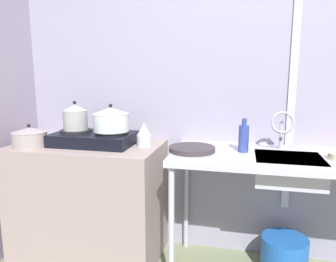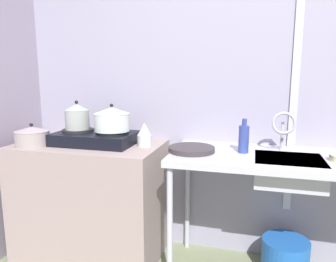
{
  "view_description": "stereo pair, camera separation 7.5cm",
  "coord_description": "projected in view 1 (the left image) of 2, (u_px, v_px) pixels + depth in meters",
  "views": [
    {
      "loc": [
        -0.26,
        -0.81,
        1.31
      ],
      "look_at": [
        -0.72,
        1.16,
        0.94
      ],
      "focal_mm": 34.09,
      "sensor_mm": 36.0,
      "label": 1
    },
    {
      "loc": [
        -0.19,
        -0.8,
        1.31
      ],
      "look_at": [
        -0.72,
        1.16,
        0.94
      ],
      "focal_mm": 34.09,
      "sensor_mm": 36.0,
      "label": 2
    }
  ],
  "objects": [
    {
      "name": "wall_back",
      "position": [
        282.0,
        82.0,
        2.18
      ],
      "size": [
        4.58,
        0.1,
        2.51
      ],
      "primitive_type": "cube",
      "color": "#918DA3",
      "rests_on": "ground"
    },
    {
      "name": "pot_beside_stove",
      "position": [
        30.0,
        137.0,
        2.12
      ],
      "size": [
        0.23,
        0.23,
        0.16
      ],
      "color": "gray",
      "rests_on": "counter_concrete"
    },
    {
      "name": "wall_metal_strip",
      "position": [
        294.0,
        63.0,
        2.08
      ],
      "size": [
        0.05,
        0.01,
        2.01
      ],
      "primitive_type": "cube",
      "color": "#B5B6C3"
    },
    {
      "name": "bottle_by_sink",
      "position": [
        244.0,
        138.0,
        1.98
      ],
      "size": [
        0.06,
        0.06,
        0.21
      ],
      "color": "#30418A",
      "rests_on": "counter_sink"
    },
    {
      "name": "faucet",
      "position": [
        282.0,
        125.0,
        1.99
      ],
      "size": [
        0.14,
        0.08,
        0.25
      ],
      "color": "#B5B6C3",
      "rests_on": "counter_sink"
    },
    {
      "name": "counter_sink",
      "position": [
        310.0,
        166.0,
        1.9
      ],
      "size": [
        1.66,
        0.59,
        0.83
      ],
      "color": "#B5B6C3",
      "rests_on": "ground"
    },
    {
      "name": "bucket_on_floor",
      "position": [
        284.0,
        255.0,
        2.11
      ],
      "size": [
        0.3,
        0.3,
        0.25
      ],
      "primitive_type": "cylinder",
      "color": "#1E57AE",
      "rests_on": "ground"
    },
    {
      "name": "stove",
      "position": [
        94.0,
        138.0,
        2.19
      ],
      "size": [
        0.55,
        0.34,
        0.1
      ],
      "color": "black",
      "rests_on": "counter_concrete"
    },
    {
      "name": "sink_basin",
      "position": [
        288.0,
        169.0,
        1.89
      ],
      "size": [
        0.38,
        0.34,
        0.15
      ],
      "primitive_type": "cube",
      "color": "#B5B6C3",
      "rests_on": "counter_sink"
    },
    {
      "name": "counter_concrete",
      "position": [
        90.0,
        201.0,
        2.28
      ],
      "size": [
        1.01,
        0.59,
        0.83
      ],
      "primitive_type": "cube",
      "color": "gray",
      "rests_on": "ground"
    },
    {
      "name": "pot_on_left_burner",
      "position": [
        75.0,
        117.0,
        2.19
      ],
      "size": [
        0.17,
        0.17,
        0.2
      ],
      "color": "#999F98",
      "rests_on": "stove"
    },
    {
      "name": "percolator",
      "position": [
        144.0,
        135.0,
        2.14
      ],
      "size": [
        0.1,
        0.1,
        0.16
      ],
      "color": "silver",
      "rests_on": "counter_concrete"
    },
    {
      "name": "pot_on_right_burner",
      "position": [
        111.0,
        119.0,
        2.14
      ],
      "size": [
        0.24,
        0.24,
        0.19
      ],
      "color": "silver",
      "rests_on": "stove"
    },
    {
      "name": "frying_pan",
      "position": [
        192.0,
        149.0,
        2.01
      ],
      "size": [
        0.29,
        0.29,
        0.03
      ],
      "primitive_type": "cylinder",
      "color": "#332D30",
      "rests_on": "counter_sink"
    }
  ]
}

